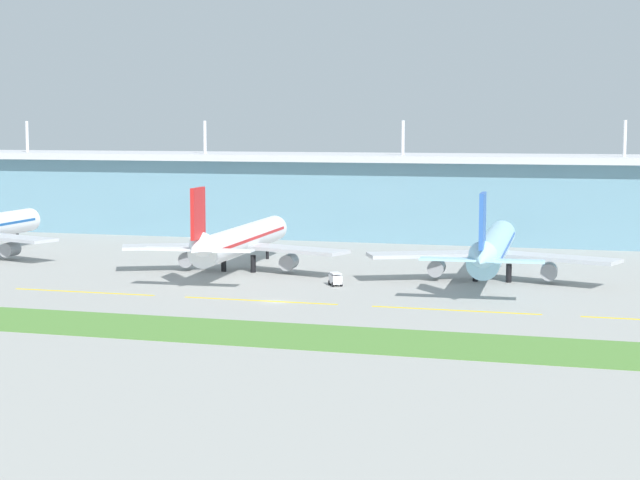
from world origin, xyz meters
TOP-DOWN VIEW (x-y plane):
  - ground_plane at (0.00, 0.00)m, footprint 600.00×600.00m
  - terminal_building at (-0.00, 109.10)m, footprint 288.00×34.00m
  - airliner_near_middle at (-19.69, 34.99)m, footprint 48.70×61.65m
  - airliner_far_middle at (32.54, 35.82)m, footprint 48.72×64.35m
  - taxiway_stripe_mid_west at (-37.00, 0.36)m, footprint 28.00×0.70m
  - taxiway_stripe_centre at (-3.00, 0.36)m, footprint 28.00×0.70m
  - taxiway_stripe_mid_east at (31.00, 0.36)m, footprint 28.00×0.70m
  - grass_verge at (0.00, -27.43)m, footprint 300.00×18.00m
  - baggage_cart at (4.82, 20.93)m, footprint 3.43×4.02m

SIDE VIEW (x-z plane):
  - ground_plane at x=0.00m, z-range 0.00..0.00m
  - taxiway_stripe_mid_west at x=-37.00m, z-range 0.00..0.04m
  - taxiway_stripe_centre at x=-3.00m, z-range 0.00..0.04m
  - taxiway_stripe_mid_east at x=31.00m, z-range 0.00..0.04m
  - grass_verge at x=0.00m, z-range 0.00..0.10m
  - baggage_cart at x=4.82m, z-range 0.02..2.50m
  - airliner_near_middle at x=-19.69m, z-range -3.00..15.90m
  - airliner_far_middle at x=32.54m, z-range -3.00..15.90m
  - terminal_building at x=0.00m, z-range -4.29..27.32m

